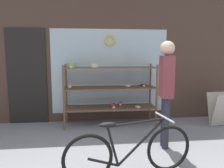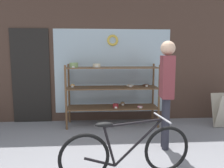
% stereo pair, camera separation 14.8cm
% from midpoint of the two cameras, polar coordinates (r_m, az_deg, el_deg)
% --- Properties ---
extents(storefront_facade, '(6.34, 0.13, 3.53)m').
position_cam_midpoint_polar(storefront_facade, '(5.03, -4.20, 9.80)').
color(storefront_facade, '#473328').
rests_on(storefront_facade, ground_plane).
extents(display_case, '(1.96, 0.54, 1.37)m').
position_cam_midpoint_polar(display_case, '(4.69, -1.72, -1.00)').
color(display_case, brown).
rests_on(display_case, ground_plane).
extents(bicycle, '(1.68, 0.47, 0.75)m').
position_cam_midpoint_polar(bicycle, '(2.86, 3.13, -17.15)').
color(bicycle, black).
rests_on(bicycle, ground_plane).
extents(sandwich_board, '(0.57, 0.42, 0.71)m').
position_cam_midpoint_polar(sandwich_board, '(5.27, 26.12, -5.97)').
color(sandwich_board, '#B2A893').
rests_on(sandwich_board, ground_plane).
extents(pedestrian, '(0.23, 0.34, 1.75)m').
position_cam_midpoint_polar(pedestrian, '(3.61, 12.84, -0.35)').
color(pedestrian, '#282833').
rests_on(pedestrian, ground_plane).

